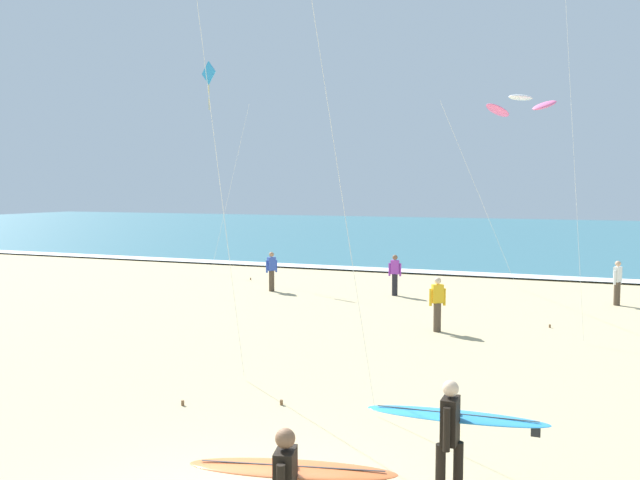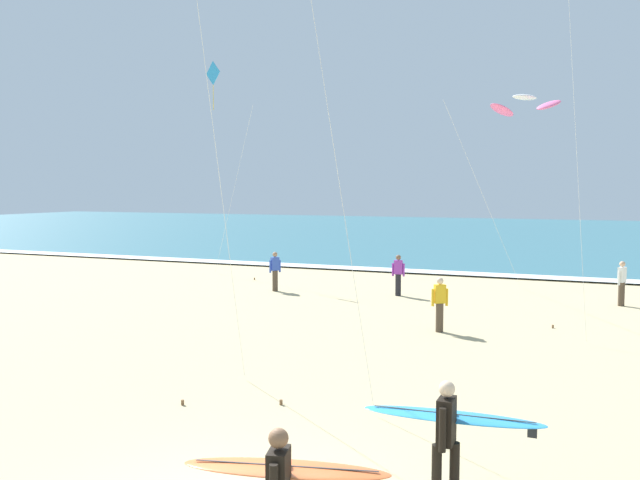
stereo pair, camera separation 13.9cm
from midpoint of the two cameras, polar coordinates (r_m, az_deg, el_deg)
ocean_water at (r=61.81m, az=18.50°, el=0.43°), size 160.00×60.00×0.08m
shoreline_foam at (r=32.35m, az=14.89°, el=-2.90°), size 160.00×1.41×0.01m
surfer_trailing at (r=9.18m, az=11.46°, el=-15.41°), size 2.44×0.89×1.71m
kite_diamond_cobalt_mid at (r=32.76m, az=-8.92°, el=13.24°), size 3.34×1.51×10.17m
kite_arc_ivory_close at (r=28.75m, az=17.29°, el=11.06°), size 4.03×5.70×7.93m
bystander_yellow_top at (r=19.57m, az=10.44°, el=-5.43°), size 0.44×0.32×1.59m
bystander_purple_top at (r=25.84m, az=6.89°, el=-2.99°), size 0.50×0.22×1.59m
bystander_white_top at (r=25.78m, az=24.62°, el=-3.38°), size 0.31×0.45×1.59m
bystander_blue_top at (r=26.86m, az=-3.73°, el=-2.68°), size 0.35×0.40×1.59m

